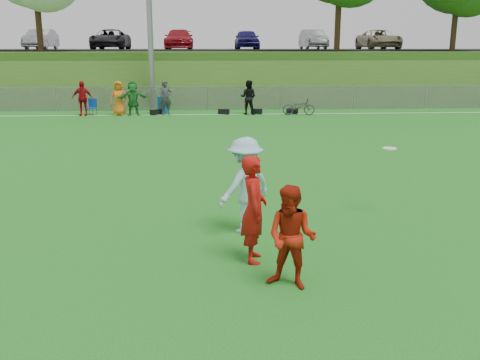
{
  "coord_description": "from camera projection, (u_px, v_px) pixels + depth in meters",
  "views": [
    {
      "loc": [
        -0.07,
        -8.92,
        3.37
      ],
      "look_at": [
        0.52,
        0.5,
        0.99
      ],
      "focal_mm": 40.0,
      "sensor_mm": 36.0,
      "label": 1
    }
  ],
  "objects": [
    {
      "name": "spectator_row",
      "position": [
        151.0,
        98.0,
        26.5
      ],
      "size": [
        9.21,
        0.87,
        1.69
      ],
      "color": "#A50B11",
      "rests_on": "ground"
    },
    {
      "name": "player_red_left",
      "position": [
        254.0,
        209.0,
        8.44
      ],
      "size": [
        0.47,
        0.66,
        1.73
      ],
      "primitive_type": "imported",
      "rotation": [
        0.0,
        0.0,
        1.48
      ],
      "color": "#A9100B",
      "rests_on": "ground"
    },
    {
      "name": "car_row",
      "position": [
        190.0,
        39.0,
        39.42
      ],
      "size": [
        32.04,
        5.18,
        1.44
      ],
      "color": "white",
      "rests_on": "parking_lot"
    },
    {
      "name": "fence",
      "position": [
        208.0,
        98.0,
        28.66
      ],
      "size": [
        58.0,
        0.06,
        1.3
      ],
      "color": "gray",
      "rests_on": "ground"
    },
    {
      "name": "bicycle",
      "position": [
        299.0,
        107.0,
        26.6
      ],
      "size": [
        1.65,
        0.73,
        0.84
      ],
      "primitive_type": "imported",
      "rotation": [
        0.0,
        0.0,
        1.46
      ],
      "color": "#2D2D2F",
      "rests_on": "ground"
    },
    {
      "name": "frisbee",
      "position": [
        389.0,
        148.0,
        10.79
      ],
      "size": [
        0.28,
        0.28,
        0.03
      ],
      "color": "silver",
      "rests_on": "ground"
    },
    {
      "name": "player_red_center",
      "position": [
        292.0,
        238.0,
        7.5
      ],
      "size": [
        0.91,
        0.84,
        1.5
      ],
      "primitive_type": "imported",
      "rotation": [
        0.0,
        0.0,
        -0.47
      ],
      "color": "#A71D0B",
      "rests_on": "ground"
    },
    {
      "name": "berm",
      "position": [
        207.0,
        72.0,
        39.09
      ],
      "size": [
        120.0,
        18.0,
        3.0
      ],
      "primitive_type": "cube",
      "color": "#2F5518",
      "rests_on": "ground"
    },
    {
      "name": "camp_chair",
      "position": [
        91.0,
        110.0,
        26.65
      ],
      "size": [
        0.56,
        0.57,
        0.81
      ],
      "rotation": [
        0.0,
        0.0,
        -0.28
      ],
      "color": "#0E3EA0",
      "rests_on": "ground"
    },
    {
      "name": "recycling_bin",
      "position": [
        163.0,
        105.0,
        27.38
      ],
      "size": [
        0.68,
        0.68,
        0.87
      ],
      "primitive_type": "cylinder",
      "rotation": [
        0.0,
        0.0,
        0.19
      ],
      "color": "#104FAD",
      "rests_on": "ground"
    },
    {
      "name": "parking_lot",
      "position": [
        206.0,
        50.0,
        40.65
      ],
      "size": [
        120.0,
        12.0,
        0.1
      ],
      "primitive_type": "cube",
      "color": "black",
      "rests_on": "berm"
    },
    {
      "name": "player_blue",
      "position": [
        245.0,
        185.0,
        9.78
      ],
      "size": [
        1.31,
        1.23,
        1.78
      ],
      "primitive_type": "imported",
      "rotation": [
        0.0,
        0.0,
        3.82
      ],
      "color": "#9FCADD",
      "rests_on": "ground"
    },
    {
      "name": "sideline_far",
      "position": [
        208.0,
        114.0,
        26.88
      ],
      "size": [
        60.0,
        0.1,
        0.01
      ],
      "primitive_type": "cube",
      "color": "white",
      "rests_on": "ground"
    },
    {
      "name": "ground",
      "position": [
        213.0,
        242.0,
        9.46
      ],
      "size": [
        120.0,
        120.0,
        0.0
      ],
      "primitive_type": "plane",
      "color": "#216715",
      "rests_on": "ground"
    },
    {
      "name": "gear_bags",
      "position": [
        232.0,
        112.0,
        27.02
      ],
      "size": [
        7.53,
        0.53,
        0.26
      ],
      "color": "black",
      "rests_on": "ground"
    }
  ]
}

